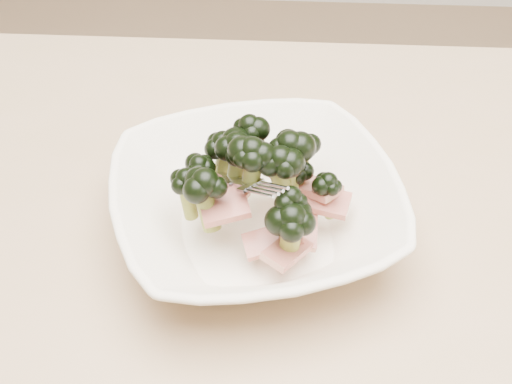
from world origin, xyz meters
The scene contains 2 objects.
dining_table centered at (0.00, 0.00, 0.65)m, with size 1.20×0.80×0.75m.
broccoli_dish centered at (-0.05, 0.06, 0.79)m, with size 0.31×0.31×0.12m.
Camera 1 is at (-0.02, -0.39, 1.21)m, focal length 50.00 mm.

